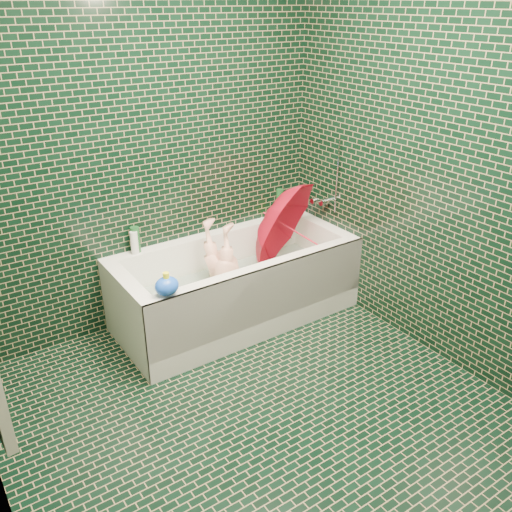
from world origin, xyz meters
TOP-DOWN VIEW (x-y plane):
  - floor at (0.00, 0.00)m, footprint 2.80×2.80m
  - wall_back at (0.00, 1.40)m, footprint 2.80×0.00m
  - wall_right at (1.30, 0.00)m, footprint 0.00×2.80m
  - bathtub at (0.45, 1.01)m, footprint 1.70×0.75m
  - bath_mat at (0.45, 1.02)m, footprint 1.35×0.47m
  - water at (0.45, 1.02)m, footprint 1.48×0.53m
  - faucet at (1.26, 1.02)m, footprint 0.18×0.19m
  - child at (0.36, 1.05)m, footprint 0.97×0.59m
  - umbrella at (0.93, 0.93)m, footprint 1.06×1.06m
  - soap_bottle_a at (1.22, 1.33)m, footprint 0.12×0.12m
  - soap_bottle_b at (1.23, 1.31)m, footprint 0.10×0.10m
  - soap_bottle_c at (1.20, 1.34)m, footprint 0.13×0.13m
  - bottle_right_tall at (1.05, 1.32)m, footprint 0.07×0.07m
  - bottle_right_pump at (1.25, 1.36)m, footprint 0.06×0.06m
  - bottle_left_tall at (-0.13, 1.36)m, footprint 0.07×0.07m
  - bottle_left_short at (-0.16, 1.34)m, footprint 0.06×0.06m
  - rubber_duck at (1.00, 1.32)m, footprint 0.11×0.09m
  - bath_toy at (-0.22, 0.70)m, footprint 0.18×0.17m

SIDE VIEW (x-z plane):
  - floor at x=0.00m, z-range 0.00..0.00m
  - bath_mat at x=0.45m, z-range 0.15..0.16m
  - bathtub at x=0.45m, z-range -0.06..0.49m
  - water at x=0.45m, z-range 0.30..0.30m
  - child at x=0.36m, z-range 0.17..0.45m
  - soap_bottle_a at x=1.22m, z-range 0.41..0.69m
  - soap_bottle_b at x=1.23m, z-range 0.46..0.64m
  - soap_bottle_c at x=1.20m, z-range 0.47..0.63m
  - umbrella at x=0.93m, z-range 0.06..1.11m
  - rubber_duck at x=1.00m, z-range 0.55..0.63m
  - bath_toy at x=-0.22m, z-range 0.54..0.68m
  - bottle_left_short at x=-0.16m, z-range 0.55..0.71m
  - bottle_right_pump at x=1.25m, z-range 0.55..0.73m
  - bottle_left_tall at x=-0.13m, z-range 0.55..0.73m
  - bottle_right_tall at x=1.05m, z-range 0.55..0.78m
  - faucet at x=1.26m, z-range 0.50..1.05m
  - wall_back at x=0.00m, z-range -0.15..2.65m
  - wall_right at x=1.30m, z-range -0.15..2.65m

